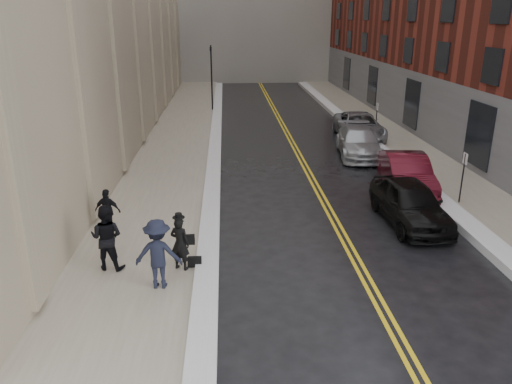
{
  "coord_description": "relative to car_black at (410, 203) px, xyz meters",
  "views": [
    {
      "loc": [
        -1.55,
        -10.51,
        7.33
      ],
      "look_at": [
        -0.55,
        5.67,
        1.6
      ],
      "focal_mm": 35.0,
      "sensor_mm": 36.0,
      "label": 1
    }
  ],
  "objects": [
    {
      "name": "ground",
      "position": [
        -5.2,
        -6.34,
        -0.81
      ],
      "size": [
        160.0,
        160.0,
        0.0
      ],
      "primitive_type": "plane",
      "color": "black",
      "rests_on": "ground"
    },
    {
      "name": "pedestrian_main",
      "position": [
        -8.17,
        -3.35,
        0.17
      ],
      "size": [
        0.71,
        0.6,
        1.66
      ],
      "primitive_type": "imported",
      "rotation": [
        0.0,
        0.0,
        2.74
      ],
      "color": "black",
      "rests_on": "sidewalk_left"
    },
    {
      "name": "lane_stripe_a",
      "position": [
        -2.82,
        9.66,
        -0.81
      ],
      "size": [
        0.12,
        64.0,
        0.01
      ],
      "primitive_type": "cube",
      "color": "gold",
      "rests_on": "ground"
    },
    {
      "name": "parking_sign_near",
      "position": [
        2.7,
        1.66,
        0.54
      ],
      "size": [
        0.06,
        0.35,
        2.23
      ],
      "color": "black",
      "rests_on": "ground"
    },
    {
      "name": "pedestrian_a",
      "position": [
        -10.34,
        -3.16,
        0.34
      ],
      "size": [
        1.12,
        0.95,
        2.01
      ],
      "primitive_type": "imported",
      "rotation": [
        0.0,
        0.0,
        2.93
      ],
      "color": "black",
      "rests_on": "sidewalk_left"
    },
    {
      "name": "car_silver_far",
      "position": [
        1.6,
        13.56,
        -0.01
      ],
      "size": [
        3.05,
        5.93,
        1.6
      ],
      "primitive_type": "imported",
      "rotation": [
        0.0,
        0.0,
        -0.07
      ],
      "color": "gray",
      "rests_on": "ground"
    },
    {
      "name": "pedestrian_b",
      "position": [
        -8.68,
        -4.36,
        0.34
      ],
      "size": [
        1.34,
        0.82,
        2.01
      ],
      "primitive_type": "imported",
      "rotation": [
        0.0,
        0.0,
        3.08
      ],
      "color": "black",
      "rests_on": "sidewalk_left"
    },
    {
      "name": "sidewalk_left",
      "position": [
        -9.7,
        9.66,
        -0.74
      ],
      "size": [
        4.0,
        64.0,
        0.15
      ],
      "primitive_type": "cube",
      "color": "gray",
      "rests_on": "ground"
    },
    {
      "name": "car_maroon",
      "position": [
        1.12,
        3.56,
        0.0
      ],
      "size": [
        2.3,
        5.13,
        1.63
      ],
      "primitive_type": "imported",
      "rotation": [
        0.0,
        0.0,
        -0.12
      ],
      "color": "#490D18",
      "rests_on": "ground"
    },
    {
      "name": "car_black",
      "position": [
        0.0,
        0.0,
        0.0
      ],
      "size": [
        2.09,
        4.84,
        1.63
      ],
      "primitive_type": "imported",
      "rotation": [
        0.0,
        0.0,
        0.03
      ],
      "color": "black",
      "rests_on": "ground"
    },
    {
      "name": "pedestrian_c",
      "position": [
        -10.91,
        -0.45,
        0.12
      ],
      "size": [
        0.98,
        0.57,
        1.57
      ],
      "primitive_type": "imported",
      "rotation": [
        0.0,
        0.0,
        2.93
      ],
      "color": "black",
      "rests_on": "sidewalk_left"
    },
    {
      "name": "snow_ridge_right",
      "position": [
        1.95,
        9.66,
        -0.66
      ],
      "size": [
        0.85,
        60.8,
        0.3
      ],
      "primitive_type": "cube",
      "color": "white",
      "rests_on": "ground"
    },
    {
      "name": "lane_stripe_b",
      "position": [
        -2.58,
        9.66,
        -0.81
      ],
      "size": [
        0.12,
        64.0,
        0.01
      ],
      "primitive_type": "cube",
      "color": "gold",
      "rests_on": "ground"
    },
    {
      "name": "snow_ridge_left",
      "position": [
        -7.4,
        9.66,
        -0.68
      ],
      "size": [
        0.7,
        60.8,
        0.26
      ],
      "primitive_type": "cube",
      "color": "white",
      "rests_on": "ground"
    },
    {
      "name": "sidewalk_right",
      "position": [
        3.8,
        9.66,
        -0.74
      ],
      "size": [
        3.0,
        64.0,
        0.15
      ],
      "primitive_type": "cube",
      "color": "gray",
      "rests_on": "ground"
    },
    {
      "name": "traffic_signal",
      "position": [
        -7.8,
        23.66,
        2.27
      ],
      "size": [
        0.18,
        0.15,
        5.2
      ],
      "color": "black",
      "rests_on": "ground"
    },
    {
      "name": "parking_sign_far",
      "position": [
        2.7,
        13.66,
        0.54
      ],
      "size": [
        0.06,
        0.35,
        2.23
      ],
      "color": "black",
      "rests_on": "ground"
    },
    {
      "name": "car_silver_near",
      "position": [
        0.54,
        9.56,
        -0.05
      ],
      "size": [
        2.74,
        5.5,
        1.53
      ],
      "primitive_type": "imported",
      "rotation": [
        0.0,
        0.0,
        -0.11
      ],
      "color": "#A5A8AD",
      "rests_on": "ground"
    }
  ]
}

